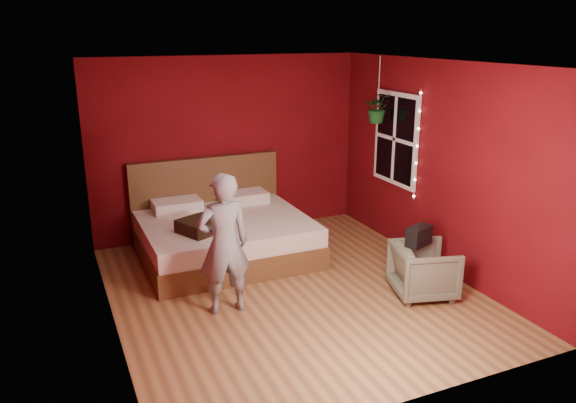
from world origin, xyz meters
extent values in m
plane|color=#9B6C3E|center=(0.00, 0.00, 0.00)|extent=(4.50, 4.50, 0.00)
cube|color=maroon|center=(0.00, 2.26, 1.30)|extent=(4.00, 0.02, 2.60)
cube|color=maroon|center=(0.00, -2.26, 1.30)|extent=(4.00, 0.02, 2.60)
cube|color=maroon|center=(-2.01, 0.00, 1.30)|extent=(0.02, 4.50, 2.60)
cube|color=maroon|center=(2.01, 0.00, 1.30)|extent=(0.02, 4.50, 2.60)
cube|color=silver|center=(0.00, 0.00, 2.61)|extent=(4.00, 4.50, 0.02)
cube|color=white|center=(1.97, 0.90, 1.50)|extent=(0.04, 0.97, 1.27)
cube|color=black|center=(1.96, 0.90, 1.50)|extent=(0.02, 0.85, 1.15)
cube|color=white|center=(1.95, 0.90, 1.50)|extent=(0.03, 0.05, 1.15)
cube|color=white|center=(1.95, 0.90, 1.50)|extent=(0.03, 0.85, 0.05)
cylinder|color=silver|center=(1.94, 0.38, 1.50)|extent=(0.01, 0.01, 1.45)
sphere|color=#FFF2CC|center=(1.94, 0.38, 0.83)|extent=(0.04, 0.04, 0.04)
sphere|color=#FFF2CC|center=(1.94, 0.38, 1.05)|extent=(0.04, 0.04, 0.04)
sphere|color=#FFF2CC|center=(1.94, 0.38, 1.27)|extent=(0.04, 0.04, 0.04)
sphere|color=#FFF2CC|center=(1.94, 0.38, 1.50)|extent=(0.04, 0.04, 0.04)
sphere|color=#FFF2CC|center=(1.94, 0.38, 1.73)|extent=(0.04, 0.04, 0.04)
sphere|color=#FFF2CC|center=(1.94, 0.38, 1.95)|extent=(0.04, 0.04, 0.04)
sphere|color=#FFF2CC|center=(1.94, 0.38, 2.17)|extent=(0.04, 0.04, 0.04)
cube|color=brown|center=(-0.40, 1.28, 0.15)|extent=(2.17, 1.85, 0.30)
cube|color=silver|center=(-0.40, 1.28, 0.42)|extent=(2.13, 1.81, 0.24)
cube|color=brown|center=(-0.40, 2.16, 0.60)|extent=(2.17, 0.09, 1.19)
cube|color=silver|center=(-0.88, 1.90, 0.62)|extent=(0.65, 0.41, 0.15)
cube|color=silver|center=(0.09, 1.90, 0.62)|extent=(0.65, 0.41, 0.15)
imported|color=gray|center=(-0.85, -0.15, 0.77)|extent=(0.57, 0.38, 1.55)
imported|color=#63624E|center=(1.33, -0.71, 0.31)|extent=(0.83, 0.81, 0.62)
cube|color=black|center=(1.26, -0.67, 0.73)|extent=(0.34, 0.25, 0.22)
cube|color=black|center=(-0.82, 0.93, 0.62)|extent=(0.60, 0.60, 0.16)
cylinder|color=silver|center=(1.79, 1.11, 2.36)|extent=(0.01, 0.01, 0.49)
imported|color=#165019|center=(1.79, 1.11, 1.91)|extent=(0.47, 0.44, 0.41)
camera|label=1|loc=(-2.46, -5.46, 2.93)|focal=35.00mm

